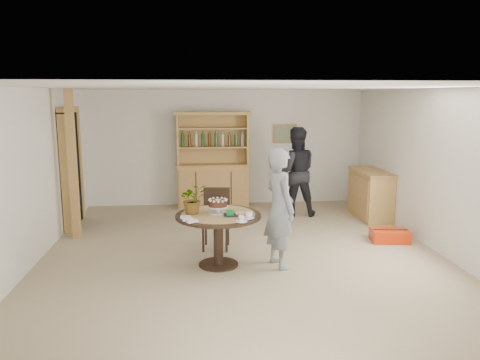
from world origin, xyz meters
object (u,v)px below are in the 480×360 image
Objects in this scene: sideboard at (370,194)px; adult_person at (295,172)px; hutch at (213,175)px; teen_boy at (279,208)px; dining_chair at (216,214)px; red_suitcase at (390,236)px; dining_table at (218,224)px.

sideboard is 0.71× the size of adult_person.
hutch reaches higher than teen_boy.
hutch reaches higher than adult_person.
dining_chair is at bearing 50.56° from adult_person.
red_suitcase is at bearing 7.93° from dining_chair.
dining_table is 0.83m from dining_chair.
hutch is 1.15× the size of adult_person.
hutch is at bearing -26.97° from adult_person.
adult_person is (1.67, 1.83, 0.35)m from dining_chair.
sideboard is 1.54m from adult_person.
adult_person is at bearing 55.94° from dining_chair.
adult_person is 2.34m from red_suitcase.
teen_boy is at bearing -147.95° from red_suitcase.
sideboard is at bearing -22.21° from hutch.
teen_boy is (0.77, -3.68, 0.15)m from hutch.
teen_boy is (0.85, -0.10, 0.24)m from dining_table.
sideboard is at bearing 170.06° from adult_person.
teen_boy is at bearing -78.20° from hutch.
hutch reaches higher than red_suitcase.
red_suitcase is (-0.24, -1.52, -0.37)m from sideboard.
adult_person is at bearing 57.78° from dining_table.
dining_chair is at bearing -172.48° from red_suitcase.
dining_table is 1.27× the size of dining_chair.
dining_chair is (-0.07, -2.75, -0.15)m from hutch.
red_suitcase is at bearing -98.96° from sideboard.
teen_boy is at bearing -132.99° from sideboard.
sideboard is 0.75× the size of teen_boy.
dining_table is at bearing -143.18° from sideboard.
dining_table is at bearing -82.59° from dining_chair.
dining_chair reaches higher than red_suitcase.
hutch is 1.70× the size of dining_table.
teen_boy reaches higher than red_suitcase.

